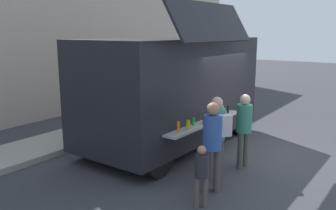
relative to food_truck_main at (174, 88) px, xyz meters
name	(u,v)px	position (x,y,z in m)	size (l,w,h in m)	color
ground_plane	(265,154)	(0.71, -2.41, -1.59)	(60.00, 60.00, 0.00)	#38383D
food_truck_main	(174,88)	(0.00, 0.00, 0.00)	(5.58, 3.05, 3.76)	black
trash_bin	(186,96)	(4.36, 2.32, -1.12)	(0.60, 0.60, 0.95)	#2E5C39
customer_front_ordering	(244,124)	(-0.51, -2.28, -0.57)	(0.36, 0.35, 1.72)	#4A4B44
customer_mid_with_backpack	(217,130)	(-1.48, -2.10, -0.50)	(0.51, 0.58, 1.78)	#494346
customer_rear_waiting	(212,139)	(-2.08, -2.30, -0.52)	(0.37, 0.37, 1.80)	#4A4445
child_near_queue	(201,171)	(-2.72, -2.44, -0.91)	(0.23, 0.23, 1.15)	#4F4641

